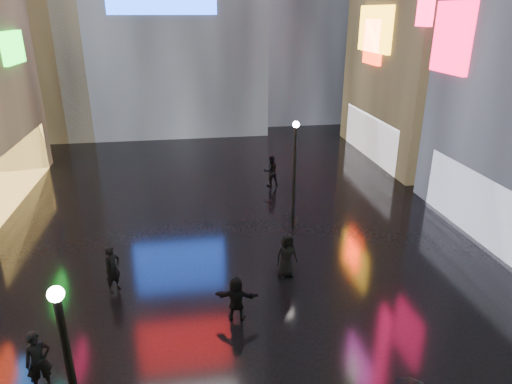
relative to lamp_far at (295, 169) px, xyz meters
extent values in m
plane|color=black|center=(-3.03, 0.35, -2.94)|extent=(140.00, 140.00, 0.00)
cube|color=#FFC659|center=(-14.13, 6.35, -1.44)|extent=(0.20, 10.00, 3.00)
cube|color=#1BFA29|center=(-13.88, 8.17, 4.97)|extent=(0.25, 3.00, 1.71)
cube|color=white|center=(8.07, -2.65, -1.44)|extent=(0.20, 9.00, 3.00)
cube|color=#FF0C42|center=(7.82, 1.47, 5.64)|extent=(0.25, 2.99, 3.26)
cube|color=white|center=(8.07, 10.35, -1.44)|extent=(0.20, 9.00, 3.00)
cube|color=#FFAD19|center=(7.82, 10.67, 5.71)|extent=(0.25, 4.92, 2.91)
cube|color=#FF2B0C|center=(7.82, 10.78, 4.90)|extent=(0.25, 2.63, 2.87)
sphere|color=white|center=(-7.37, -12.10, 2.11)|extent=(0.30, 0.30, 0.30)
cylinder|color=black|center=(0.00, 0.00, -0.44)|extent=(0.16, 0.16, 5.00)
sphere|color=white|center=(0.00, 0.00, 2.11)|extent=(0.30, 0.30, 0.30)
imported|color=black|center=(-1.28, -4.25, -2.03)|extent=(0.99, 0.76, 1.82)
imported|color=black|center=(-3.54, -6.66, -2.15)|extent=(1.54, 0.77, 1.59)
imported|color=black|center=(-7.84, -4.27, -2.02)|extent=(0.78, 0.79, 1.84)
imported|color=black|center=(0.00, 5.66, -2.02)|extent=(1.00, 0.84, 1.85)
imported|color=black|center=(-1.28, -4.25, -0.73)|extent=(1.12, 1.11, 0.80)
imported|color=black|center=(-9.20, -8.90, -2.01)|extent=(0.81, 0.71, 1.87)
camera|label=1|loc=(-4.92, -19.46, 6.81)|focal=32.00mm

